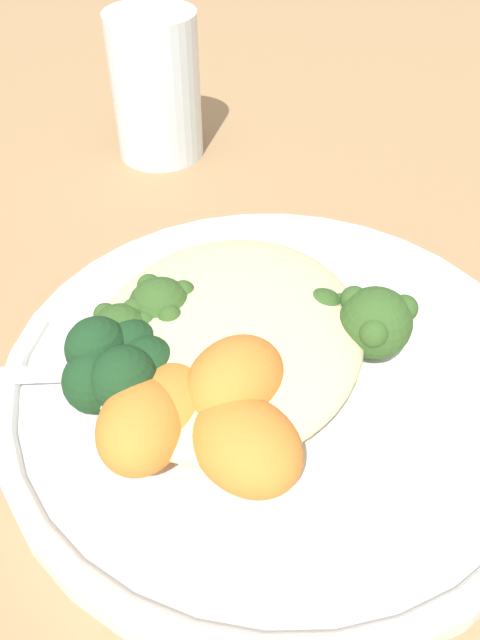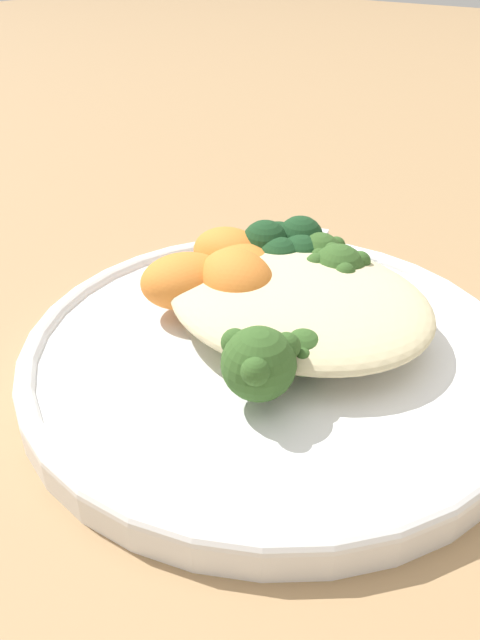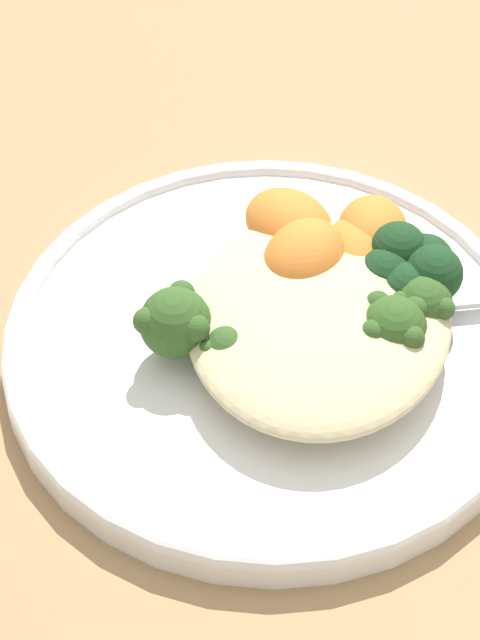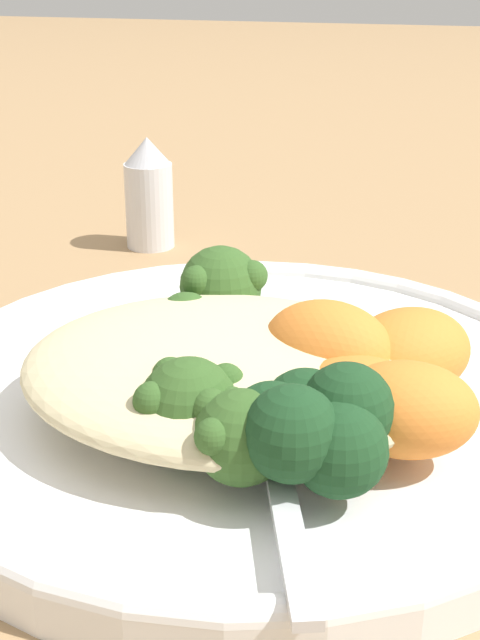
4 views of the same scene
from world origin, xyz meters
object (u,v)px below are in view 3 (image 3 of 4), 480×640
at_px(quinoa_mound, 319,317).
at_px(broccoli_stalk_4, 364,316).
at_px(kale_tuft, 410,270).
at_px(broccoli_stalk_3, 331,341).
at_px(sweet_potato_chunk_0, 372,231).
at_px(broccoli_stalk_1, 244,321).
at_px(broccoli_stalk_5, 388,298).
at_px(sweet_potato_chunk_3, 310,260).
at_px(broccoli_stalk_2, 289,335).
at_px(broccoli_stalk_0, 194,313).
at_px(sweet_potato_chunk_2, 356,252).
at_px(sweet_potato_chunk_1, 289,223).
at_px(plate, 270,339).
at_px(spoon, 399,304).

bearing_deg(quinoa_mound, broccoli_stalk_4, 99.90).
bearing_deg(kale_tuft, broccoli_stalk_3, -34.30).
distance_m(quinoa_mound, sweet_potato_chunk_0, 0.07).
distance_m(broccoli_stalk_3, sweet_potato_chunk_0, 0.08).
xyz_separation_m(quinoa_mound, kale_tuft, (-0.04, 0.04, 0.00)).
bearing_deg(broccoli_stalk_1, broccoli_stalk_5, 121.44).
distance_m(quinoa_mound, sweet_potato_chunk_3, 0.04).
relative_size(broccoli_stalk_2, broccoli_stalk_3, 1.16).
distance_m(broccoli_stalk_0, broccoli_stalk_2, 0.05).
xyz_separation_m(broccoli_stalk_4, sweet_potato_chunk_3, (-0.03, -0.03, 0.00)).
bearing_deg(sweet_potato_chunk_2, broccoli_stalk_4, 12.24).
height_order(sweet_potato_chunk_1, sweet_potato_chunk_2, sweet_potato_chunk_1).
bearing_deg(kale_tuft, sweet_potato_chunk_3, -86.31).
xyz_separation_m(broccoli_stalk_1, broccoli_stalk_4, (-0.01, 0.06, 0.00)).
distance_m(broccoli_stalk_4, broccoli_stalk_5, 0.02).
xyz_separation_m(plate, kale_tuft, (-0.04, 0.07, 0.03)).
height_order(quinoa_mound, broccoli_stalk_3, quinoa_mound).
xyz_separation_m(broccoli_stalk_4, kale_tuft, (-0.04, 0.02, 0.00)).
xyz_separation_m(broccoli_stalk_0, broccoli_stalk_5, (-0.03, 0.10, -0.00)).
bearing_deg(broccoli_stalk_3, sweet_potato_chunk_1, 163.10).
xyz_separation_m(broccoli_stalk_5, sweet_potato_chunk_2, (-0.03, -0.02, 0.00)).
distance_m(broccoli_stalk_0, sweet_potato_chunk_2, 0.10).
height_order(sweet_potato_chunk_0, sweet_potato_chunk_2, sweet_potato_chunk_0).
bearing_deg(quinoa_mound, sweet_potato_chunk_1, -157.57).
bearing_deg(sweet_potato_chunk_0, broccoli_stalk_4, 2.94).
bearing_deg(broccoli_stalk_1, broccoli_stalk_2, 87.79).
relative_size(broccoli_stalk_5, sweet_potato_chunk_0, 2.24).
distance_m(quinoa_mound, sweet_potato_chunk_2, 0.06).
relative_size(broccoli_stalk_4, sweet_potato_chunk_3, 1.95).
bearing_deg(kale_tuft, quinoa_mound, -47.98).
distance_m(plate, sweet_potato_chunk_0, 0.09).
xyz_separation_m(broccoli_stalk_4, spoon, (-0.02, 0.02, -0.01)).
relative_size(broccoli_stalk_4, broccoli_stalk_5, 0.94).
bearing_deg(broccoli_stalk_1, sweet_potato_chunk_3, 157.15).
height_order(broccoli_stalk_1, sweet_potato_chunk_0, sweet_potato_chunk_0).
xyz_separation_m(sweet_potato_chunk_0, sweet_potato_chunk_3, (0.03, -0.03, 0.00)).
distance_m(sweet_potato_chunk_1, sweet_potato_chunk_3, 0.04).
relative_size(broccoli_stalk_3, spoon, 0.70).
bearing_deg(broccoli_stalk_5, plate, -150.93).
xyz_separation_m(broccoli_stalk_5, sweet_potato_chunk_1, (-0.05, -0.06, 0.00)).
distance_m(broccoli_stalk_0, broccoli_stalk_3, 0.08).
distance_m(plate, broccoli_stalk_2, 0.03).
bearing_deg(sweet_potato_chunk_1, plate, 1.06).
bearing_deg(broccoli_stalk_5, sweet_potato_chunk_1, 154.14).
distance_m(sweet_potato_chunk_2, spoon, 0.04).
xyz_separation_m(sweet_potato_chunk_1, sweet_potato_chunk_2, (0.01, 0.04, -0.00)).
xyz_separation_m(broccoli_stalk_1, sweet_potato_chunk_3, (-0.04, 0.03, 0.01)).
bearing_deg(broccoli_stalk_3, broccoli_stalk_1, -137.29).
distance_m(quinoa_mound, spoon, 0.05).
bearing_deg(broccoli_stalk_5, broccoli_stalk_0, -150.65).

